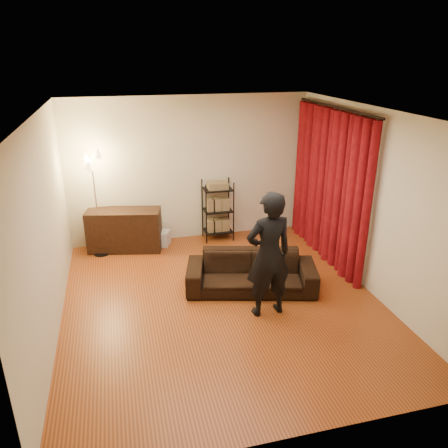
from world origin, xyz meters
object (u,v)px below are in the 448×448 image
object	(u,v)px
storage_boxes	(160,238)
wire_shelf	(218,210)
sofa	(251,272)
person	(269,255)
floor_lamp	(96,205)
media_cabinet	(125,230)

from	to	relation	value
storage_boxes	wire_shelf	size ratio (longest dim) A/B	0.29
sofa	person	distance (m)	0.90
person	storage_boxes	bearing A→B (deg)	-71.34
person	floor_lamp	bearing A→B (deg)	-53.44
media_cabinet	wire_shelf	size ratio (longest dim) A/B	1.13
storage_boxes	floor_lamp	bearing A→B (deg)	-172.99
media_cabinet	wire_shelf	xyz separation A→B (m)	(1.76, 0.07, 0.20)
wire_shelf	floor_lamp	bearing A→B (deg)	-159.90
storage_boxes	person	bearing A→B (deg)	-65.91
sofa	person	xyz separation A→B (m)	(0.02, -0.67, 0.60)
wire_shelf	media_cabinet	bearing A→B (deg)	-162.21
storage_boxes	wire_shelf	xyz separation A→B (m)	(1.12, 0.05, 0.44)
media_cabinet	storage_boxes	distance (m)	0.68
person	floor_lamp	xyz separation A→B (m)	(-2.26, 2.51, 0.04)
wire_shelf	storage_boxes	bearing A→B (deg)	-162.17
media_cabinet	storage_boxes	xyz separation A→B (m)	(0.64, 0.03, -0.24)
person	wire_shelf	size ratio (longest dim) A/B	1.53
person	floor_lamp	distance (m)	3.38
sofa	person	bearing A→B (deg)	-73.96
wire_shelf	floor_lamp	world-z (taller)	floor_lamp
sofa	media_cabinet	xyz separation A→B (m)	(-1.80, 1.95, 0.10)
storage_boxes	wire_shelf	world-z (taller)	wire_shelf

